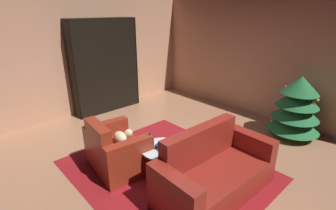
{
  "coord_description": "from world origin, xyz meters",
  "views": [
    {
      "loc": [
        2.64,
        -2.45,
        2.37
      ],
      "look_at": [
        -0.1,
        0.08,
        0.94
      ],
      "focal_mm": 26.7,
      "sensor_mm": 36.0,
      "label": 1
    }
  ],
  "objects_px": {
    "book_stack_on_table": "(163,147)",
    "decorated_tree": "(297,107)",
    "bookshelf_unit": "(109,66)",
    "couch_red": "(213,173)",
    "armchair_red": "(116,151)",
    "coffee_table": "(163,150)",
    "bottle_on_table": "(150,142)"
  },
  "relations": [
    {
      "from": "book_stack_on_table",
      "to": "decorated_tree",
      "type": "relative_size",
      "value": 0.19
    },
    {
      "from": "bookshelf_unit",
      "to": "couch_red",
      "type": "height_order",
      "value": "bookshelf_unit"
    },
    {
      "from": "book_stack_on_table",
      "to": "armchair_red",
      "type": "bearing_deg",
      "value": -144.9
    },
    {
      "from": "coffee_table",
      "to": "decorated_tree",
      "type": "xyz_separation_m",
      "value": [
        0.85,
        2.69,
        0.23
      ]
    },
    {
      "from": "book_stack_on_table",
      "to": "bottle_on_table",
      "type": "relative_size",
      "value": 0.92
    },
    {
      "from": "coffee_table",
      "to": "book_stack_on_table",
      "type": "xyz_separation_m",
      "value": [
        0.04,
        -0.02,
        0.09
      ]
    },
    {
      "from": "armchair_red",
      "to": "decorated_tree",
      "type": "height_order",
      "value": "decorated_tree"
    },
    {
      "from": "bottle_on_table",
      "to": "couch_red",
      "type": "bearing_deg",
      "value": 20.04
    },
    {
      "from": "bottle_on_table",
      "to": "decorated_tree",
      "type": "height_order",
      "value": "decorated_tree"
    },
    {
      "from": "couch_red",
      "to": "decorated_tree",
      "type": "height_order",
      "value": "decorated_tree"
    },
    {
      "from": "couch_red",
      "to": "bookshelf_unit",
      "type": "bearing_deg",
      "value": 170.11
    },
    {
      "from": "armchair_red",
      "to": "couch_red",
      "type": "distance_m",
      "value": 1.52
    },
    {
      "from": "bottle_on_table",
      "to": "decorated_tree",
      "type": "xyz_separation_m",
      "value": [
        0.98,
        2.82,
        0.08
      ]
    },
    {
      "from": "armchair_red",
      "to": "book_stack_on_table",
      "type": "height_order",
      "value": "armchair_red"
    },
    {
      "from": "bottle_on_table",
      "to": "coffee_table",
      "type": "bearing_deg",
      "value": 45.39
    },
    {
      "from": "armchair_red",
      "to": "decorated_tree",
      "type": "xyz_separation_m",
      "value": [
        1.42,
        3.15,
        0.31
      ]
    },
    {
      "from": "couch_red",
      "to": "decorated_tree",
      "type": "relative_size",
      "value": 1.42
    },
    {
      "from": "coffee_table",
      "to": "decorated_tree",
      "type": "relative_size",
      "value": 0.54
    },
    {
      "from": "armchair_red",
      "to": "couch_red",
      "type": "bearing_deg",
      "value": 25.91
    },
    {
      "from": "bookshelf_unit",
      "to": "armchair_red",
      "type": "height_order",
      "value": "bookshelf_unit"
    },
    {
      "from": "bottle_on_table",
      "to": "book_stack_on_table",
      "type": "bearing_deg",
      "value": 31.58
    },
    {
      "from": "decorated_tree",
      "to": "book_stack_on_table",
      "type": "bearing_deg",
      "value": -106.54
    },
    {
      "from": "bookshelf_unit",
      "to": "coffee_table",
      "type": "bearing_deg",
      "value": -16.36
    },
    {
      "from": "couch_red",
      "to": "bottle_on_table",
      "type": "distance_m",
      "value": 1.01
    },
    {
      "from": "decorated_tree",
      "to": "bottle_on_table",
      "type": "bearing_deg",
      "value": -109.14
    },
    {
      "from": "armchair_red",
      "to": "coffee_table",
      "type": "height_order",
      "value": "armchair_red"
    },
    {
      "from": "armchair_red",
      "to": "bookshelf_unit",
      "type": "bearing_deg",
      "value": 150.66
    },
    {
      "from": "bookshelf_unit",
      "to": "decorated_tree",
      "type": "height_order",
      "value": "bookshelf_unit"
    },
    {
      "from": "bottle_on_table",
      "to": "armchair_red",
      "type": "bearing_deg",
      "value": -143.61
    },
    {
      "from": "book_stack_on_table",
      "to": "bottle_on_table",
      "type": "xyz_separation_m",
      "value": [
        -0.17,
        -0.11,
        0.06
      ]
    },
    {
      "from": "book_stack_on_table",
      "to": "decorated_tree",
      "type": "bearing_deg",
      "value": 73.46
    },
    {
      "from": "decorated_tree",
      "to": "couch_red",
      "type": "bearing_deg",
      "value": -91.25
    }
  ]
}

